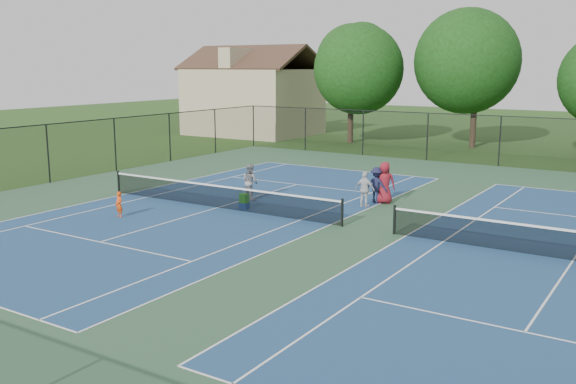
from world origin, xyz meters
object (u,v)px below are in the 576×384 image
Objects in this scene: clapboard_house at (253,99)px; bystander_a at (365,189)px; ball_hopper at (244,198)px; tree_back_b at (477,56)px; tree_back_a at (352,64)px; bystander_b at (377,185)px; child_player at (119,204)px; ball_crate at (244,206)px; bystander_c at (385,183)px; instructor at (250,182)px.

bystander_a is at bearing -45.40° from clapboard_house.
tree_back_b is at bearing 85.77° from ball_hopper.
tree_back_a reaches higher than bystander_b.
clapboard_house reaches higher than child_player.
ball_hopper is (7.11, -23.60, -5.57)m from tree_back_a.
ball_crate is at bearing 38.34° from bystander_a.
ball_crate is (-1.89, -25.60, -6.46)m from tree_back_b.
tree_back_a is 4.99× the size of bystander_c.
instructor is (6.16, -21.86, -5.22)m from tree_back_a.
tree_back_b reaches higher than bystander_b.
tree_back_a reaches higher than clapboard_house.
ball_crate is at bearing -94.23° from tree_back_b.
tree_back_b is at bearing 85.77° from ball_crate.
clapboard_house reaches higher than ball_crate.
instructor is 0.89× the size of bystander_c.
tree_back_a is at bearing 106.76° from ball_hopper.
bystander_c is (7.81, 8.08, 0.40)m from child_player.
clapboard_house is 29.12× the size of ball_crate.
child_player is 10.93m from bystander_b.
ball_crate is at bearing 24.18° from bystander_c.
clapboard_house is (-19.00, -1.00, -3.50)m from tree_back_b.
child_player is at bearing -64.16° from clapboard_house.
clapboard_house is 30.08m from ball_hopper.
tree_back_a is 25.27m from ball_hopper.
ball_hopper is (-1.89, -25.60, -6.12)m from tree_back_b.
bystander_b is at bearing -94.30° from bystander_a.
tree_back_b is 9.73× the size of child_player.
clapboard_house is 29.61m from bystander_b.
bystander_a is (2.17, -22.47, -5.83)m from tree_back_b.
ball_crate is 0.33m from ball_hopper.
bystander_b is (5.10, 2.38, -0.02)m from instructor.
clapboard_house is at bearing -44.63° from bystander_a.
instructor is 5.20m from bystander_a.
clapboard_house is 6.62× the size of instructor.
tree_back_a is 23.91m from bystander_a.
tree_back_b is (9.00, 2.00, 0.56)m from tree_back_a.
ball_hopper is at bearing 58.66° from child_player.
clapboard_house reaches higher than bystander_a.
instructor is 1.07× the size of bystander_a.
ball_crate is at bearing -73.24° from tree_back_a.
clapboard_house is at bearing -37.09° from instructor.
tree_back_a is at bearing -5.71° from clapboard_house.
ball_crate is at bearing 49.40° from bystander_b.
ball_hopper is at bearing -94.23° from tree_back_b.
bystander_a is at bearing -84.47° from tree_back_b.
bystander_b reaches higher than child_player.
tree_back_b is 22.36m from bystander_b.
bystander_b reaches higher than ball_crate.
clapboard_house is 7.07× the size of bystander_a.
bystander_b reaches higher than bystander_a.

